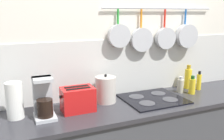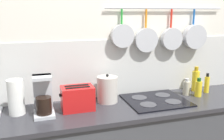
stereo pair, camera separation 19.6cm
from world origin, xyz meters
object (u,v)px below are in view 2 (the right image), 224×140
bottle_vinegar (207,84)px  coffee_maker (43,98)px  bottle_olive_oil (198,88)px  paper_towel_roll (16,97)px  bottle_cooking_wine (196,80)px  toaster (78,98)px  bottle_sesame_oil (187,88)px  kettle (107,89)px

bottle_vinegar → coffee_maker: bearing=-177.2°
bottle_olive_oil → bottle_vinegar: 0.17m
paper_towel_roll → bottle_olive_oil: bearing=-2.4°
bottle_cooking_wine → toaster: bearing=-173.4°
bottle_sesame_oil → bottle_cooking_wine: bottle_cooking_wine is taller
coffee_maker → bottle_vinegar: coffee_maker is taller
bottle_olive_oil → bottle_vinegar: (0.15, 0.08, 0.01)m
coffee_maker → bottle_sesame_oil: 1.30m
bottle_sesame_oil → bottle_olive_oil: bearing=-45.3°
bottle_cooking_wine → bottle_olive_oil: bearing=-116.7°
paper_towel_roll → toaster: 0.46m
toaster → bottle_sesame_oil: (1.04, 0.06, -0.03)m
bottle_cooking_wine → bottle_sesame_oil: bearing=-152.2°
coffee_maker → bottle_cooking_wine: 1.46m
paper_towel_roll → bottle_vinegar: 1.72m
kettle → bottle_olive_oil: bearing=-8.0°
coffee_maker → bottle_sesame_oil: coffee_maker is taller
toaster → bottle_sesame_oil: bearing=3.2°
coffee_maker → bottle_cooking_wine: size_ratio=1.25×
kettle → bottle_cooking_wine: bearing=2.4°
coffee_maker → bottle_vinegar: (1.52, 0.08, -0.04)m
bottle_sesame_oil → toaster: bearing=-176.8°
bottle_sesame_oil → bottle_cooking_wine: size_ratio=0.64×
coffee_maker → kettle: bearing=12.4°
kettle → coffee_maker: bearing=-167.6°
kettle → bottle_vinegar: (0.99, -0.04, -0.03)m
paper_towel_roll → coffee_maker: size_ratio=0.89×
toaster → bottle_sesame_oil: size_ratio=1.72×
toaster → bottle_vinegar: (1.26, 0.06, -0.01)m
kettle → bottle_vinegar: size_ratio=1.30×
bottle_cooking_wine → bottle_vinegar: 0.11m
paper_towel_roll → coffee_maker: 0.21m
paper_towel_roll → kettle: 0.73m
bottle_sesame_oil → bottle_vinegar: (0.22, -0.00, 0.02)m
toaster → bottle_sesame_oil: toaster is taller
paper_towel_roll → toaster: size_ratio=1.00×
coffee_maker → bottle_sesame_oil: bearing=3.3°
paper_towel_roll → bottle_sesame_oil: paper_towel_roll is taller
coffee_maker → bottle_sesame_oil: size_ratio=1.94×
kettle → bottle_cooking_wine: size_ratio=1.02×
bottle_vinegar → kettle: bearing=177.5°
kettle → bottle_olive_oil: kettle is taller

